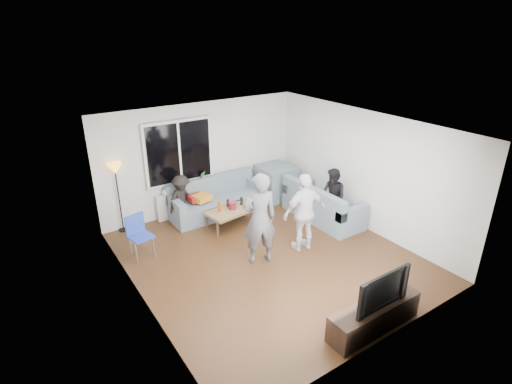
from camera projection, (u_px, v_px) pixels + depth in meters
floor at (269, 257)px, 7.96m from camera, size 5.00×5.50×0.04m
ceiling at (271, 126)px, 6.92m from camera, size 5.00×5.50×0.04m
wall_back at (202, 157)px, 9.56m from camera, size 5.00×0.04×2.60m
wall_front at (391, 267)px, 5.32m from camera, size 5.00×0.04×2.60m
wall_left at (135, 233)px, 6.15m from camera, size 0.04×5.50×2.60m
wall_right at (364, 170)px, 8.73m from camera, size 0.04×5.50×2.60m
window_frame at (179, 152)px, 9.09m from camera, size 1.62×0.06×1.47m
window_glass at (180, 153)px, 9.06m from camera, size 1.50×0.02×1.35m
window_mullion at (180, 153)px, 9.05m from camera, size 0.05×0.03×1.35m
radiator at (183, 203)px, 9.55m from camera, size 1.30×0.12×0.62m
potted_plant at (201, 179)px, 9.57m from camera, size 0.22×0.18×0.39m
vase at (166, 191)px, 9.15m from camera, size 0.18×0.18×0.19m
sofa_back_section at (217, 197)px, 9.58m from camera, size 2.30×0.85×0.85m
sofa_right_section at (323, 202)px, 9.33m from camera, size 2.00×0.85×0.85m
sofa_corner at (276, 182)px, 10.45m from camera, size 0.85×0.85×0.85m
cushion_yellow at (202, 198)px, 9.32m from camera, size 0.44×0.40×0.14m
cushion_red at (196, 198)px, 9.32m from camera, size 0.39×0.33×0.13m
coffee_table at (232, 218)px, 9.07m from camera, size 1.18×0.76×0.40m
pitcher at (232, 206)px, 8.99m from camera, size 0.17×0.17×0.17m
side_chair at (141, 237)px, 7.79m from camera, size 0.48×0.48×0.86m
floor_lamp at (119, 198)px, 8.64m from camera, size 0.32×0.32×1.56m
player_left at (260, 219)px, 7.48m from camera, size 0.75×0.59×1.80m
player_right at (305, 212)px, 7.94m from camera, size 0.99×0.50×1.61m
spectator_right at (333, 197)px, 9.02m from camera, size 0.51×0.65×1.30m
spectator_back at (182, 199)px, 9.09m from camera, size 0.83×0.62×1.14m
tv_console at (374, 316)px, 6.04m from camera, size 1.60×0.40×0.44m
television at (378, 288)px, 5.83m from camera, size 1.02×0.13×0.59m
bottle_e at (242, 201)px, 9.19m from camera, size 0.07×0.07×0.19m
bottle_c at (228, 203)px, 9.11m from camera, size 0.07×0.07×0.18m
bottle_a at (219, 206)px, 8.86m from camera, size 0.07×0.07×0.24m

